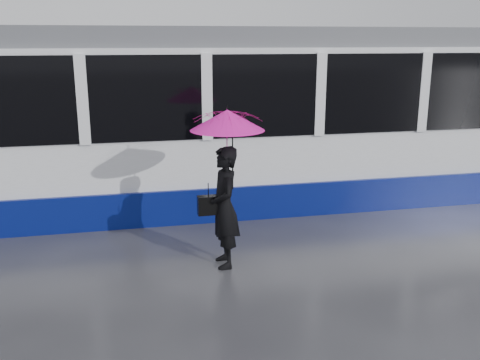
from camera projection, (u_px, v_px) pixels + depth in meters
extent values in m
plane|color=#29292E|center=(253.00, 246.00, 8.36)|extent=(90.00, 90.00, 0.00)
cube|color=#3F3D38|center=(231.00, 211.00, 10.04)|extent=(34.00, 0.07, 0.02)
cube|color=#3F3D38|center=(217.00, 191.00, 11.39)|extent=(34.00, 0.07, 0.02)
cube|color=white|center=(321.00, 122.00, 10.74)|extent=(24.00, 2.40, 2.95)
cube|color=navy|center=(318.00, 180.00, 11.05)|extent=(24.00, 2.56, 0.62)
cube|color=black|center=(322.00, 88.00, 10.57)|extent=(23.00, 2.48, 1.40)
cube|color=#57595F|center=(324.00, 37.00, 10.32)|extent=(23.60, 2.20, 0.35)
imported|color=black|center=(224.00, 207.00, 7.46)|extent=(0.42, 0.64, 1.73)
imported|color=#F2144D|center=(227.00, 140.00, 7.23)|extent=(0.96, 0.98, 0.86)
cone|color=#F2144D|center=(227.00, 120.00, 7.16)|extent=(1.03, 1.03, 0.28)
cylinder|color=black|center=(227.00, 108.00, 7.12)|extent=(0.01, 0.01, 0.06)
cylinder|color=black|center=(233.00, 163.00, 7.35)|extent=(0.02, 0.02, 0.76)
cube|color=black|center=(209.00, 205.00, 7.42)|extent=(0.31, 0.14, 0.27)
cylinder|color=black|center=(208.00, 190.00, 7.37)|extent=(0.01, 0.01, 0.18)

